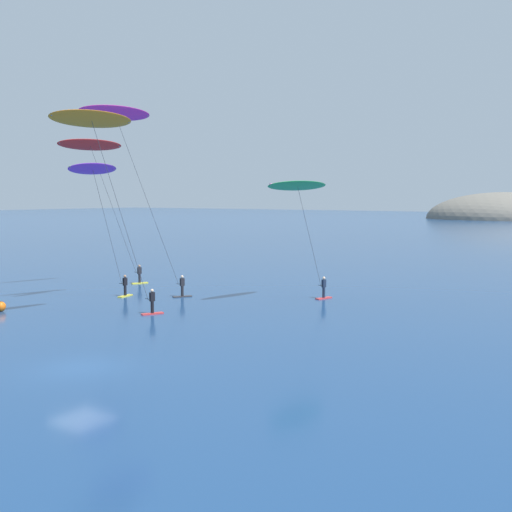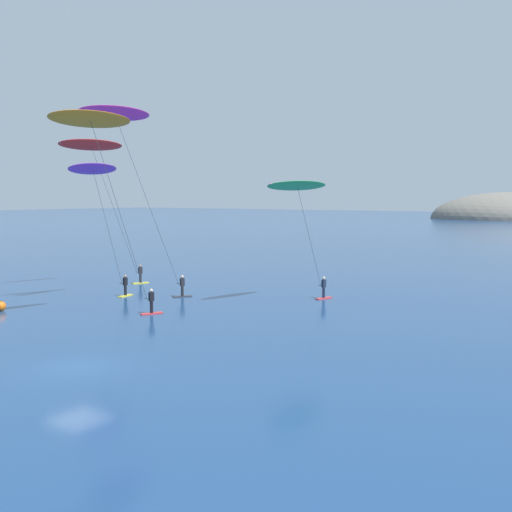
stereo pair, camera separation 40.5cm
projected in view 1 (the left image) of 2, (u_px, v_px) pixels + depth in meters
The scene contains 7 objects.
ground_plane at pixel (82, 368), 29.57m from camera, with size 600.00×600.00×0.00m, color navy.
kitesurfer_green at pixel (299, 193), 46.80m from camera, with size 2.74×6.84×9.08m.
kitesurfer_red at pixel (94, 155), 54.31m from camera, with size 3.01×8.09×12.72m.
kitesurfer_orange at pixel (96, 132), 39.12m from camera, with size 2.55×7.83×13.09m.
kitesurfer_purple at pixel (96, 181), 47.54m from camera, with size 1.21×6.04×10.39m.
kitesurfer_magenta at pixel (120, 127), 45.95m from camera, with size 3.53×8.84×14.33m.
marker_buoy at pixel (1, 306), 43.98m from camera, with size 0.70×0.70×0.70m, color orange.
Camera 1 is at (23.11, -19.23, 7.90)m, focal length 45.00 mm.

